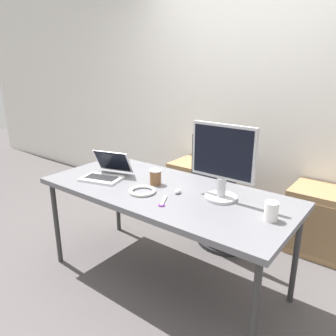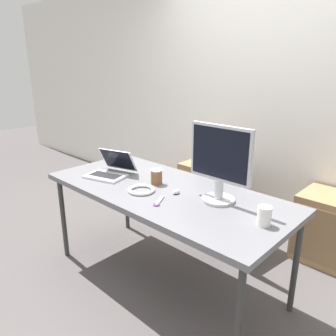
% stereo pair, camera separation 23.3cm
% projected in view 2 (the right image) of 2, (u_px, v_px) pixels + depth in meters
% --- Properties ---
extents(ground_plane, '(14.00, 14.00, 0.00)m').
position_uv_depth(ground_plane, '(164.00, 279.00, 2.58)').
color(ground_plane, '#514C4C').
extents(wall_back, '(10.00, 0.05, 2.60)m').
position_uv_depth(wall_back, '(266.00, 98.00, 3.17)').
color(wall_back, silver).
rests_on(wall_back, ground_plane).
extents(desk, '(1.85, 0.82, 0.76)m').
position_uv_depth(desk, '(164.00, 195.00, 2.36)').
color(desk, slate).
rests_on(desk, ground_plane).
extents(office_chair, '(0.56, 0.59, 1.05)m').
position_uv_depth(office_chair, '(231.00, 209.00, 2.92)').
color(office_chair, '#232326').
rests_on(office_chair, ground_plane).
extents(cabinet_left, '(0.52, 0.45, 0.59)m').
position_uv_depth(cabinet_left, '(208.00, 189.00, 3.60)').
color(cabinet_left, '#99754C').
rests_on(cabinet_left, ground_plane).
extents(cabinet_right, '(0.52, 0.45, 0.59)m').
position_uv_depth(cabinet_right, '(331.00, 228.00, 2.76)').
color(cabinet_right, '#99754C').
rests_on(cabinet_right, ground_plane).
extents(water_bottle, '(0.08, 0.08, 0.27)m').
position_uv_depth(water_bottle, '(210.00, 153.00, 3.47)').
color(water_bottle, silver).
rests_on(water_bottle, cabinet_left).
extents(laptop_center, '(0.35, 0.38, 0.20)m').
position_uv_depth(laptop_center, '(110.00, 170.00, 2.61)').
color(laptop_center, silver).
rests_on(laptop_center, desk).
extents(monitor, '(0.44, 0.22, 0.50)m').
position_uv_depth(monitor, '(220.00, 163.00, 2.07)').
color(monitor, '#B7B7BC').
rests_on(monitor, desk).
extents(mouse, '(0.04, 0.06, 0.03)m').
position_uv_depth(mouse, '(176.00, 192.00, 2.26)').
color(mouse, silver).
rests_on(mouse, desk).
extents(coffee_cup_white, '(0.08, 0.08, 0.11)m').
position_uv_depth(coffee_cup_white, '(264.00, 216.00, 1.82)').
color(coffee_cup_white, white).
rests_on(coffee_cup_white, desk).
extents(coffee_cup_brown, '(0.09, 0.09, 0.11)m').
position_uv_depth(coffee_cup_brown, '(156.00, 177.00, 2.43)').
color(coffee_cup_brown, brown).
rests_on(coffee_cup_brown, desk).
extents(cable_coil, '(0.19, 0.19, 0.02)m').
position_uv_depth(cable_coil, '(141.00, 190.00, 2.30)').
color(cable_coil, white).
rests_on(cable_coil, desk).
extents(scissors, '(0.10, 0.16, 0.01)m').
position_uv_depth(scissors, '(159.00, 202.00, 2.12)').
color(scissors, '#B2B2B7').
rests_on(scissors, desk).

